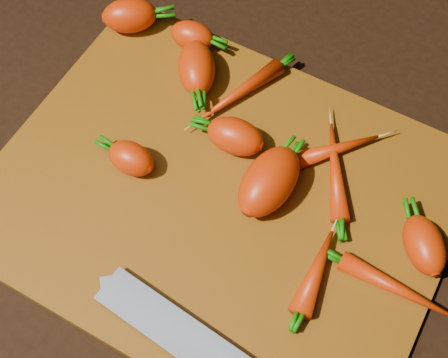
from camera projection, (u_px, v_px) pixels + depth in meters
The scene contains 14 objects.
ground at pixel (220, 200), 0.71m from camera, with size 2.00×2.00×0.01m, color black.
cutting_board at pixel (220, 196), 0.70m from camera, with size 0.50×0.40×0.01m, color brown.
carrot_0 at pixel (130, 16), 0.79m from camera, with size 0.07×0.04×0.04m, color #C32700.
carrot_1 at pixel (131, 158), 0.70m from camera, with size 0.06×0.04×0.04m, color #C32700.
carrot_2 at pixel (197, 68), 0.75m from camera, with size 0.08×0.05×0.05m, color #C32700.
carrot_3 at pixel (269, 181), 0.67m from camera, with size 0.09×0.05×0.05m, color #C32700.
carrot_4 at pixel (235, 136), 0.71m from camera, with size 0.07×0.04×0.04m, color #C32700.
carrot_5 at pixel (192, 36), 0.78m from camera, with size 0.06×0.04×0.04m, color #C32700.
carrot_6 at pixel (424, 245), 0.65m from camera, with size 0.07×0.04×0.04m, color #C32700.
carrot_7 at pixel (338, 148), 0.71m from camera, with size 0.10×0.02×0.02m, color #C32700.
carrot_8 at pixel (396, 288), 0.63m from camera, with size 0.12×0.02×0.02m, color #C32700.
carrot_9 at pixel (316, 271), 0.64m from camera, with size 0.10×0.03×0.03m, color #C32700.
carrot_10 at pixel (241, 92), 0.75m from camera, with size 0.12×0.02×0.02m, color #C32700.
carrot_11 at pixel (335, 170), 0.70m from camera, with size 0.12×0.02×0.02m, color #C32700.
Camera 1 is at (0.16, -0.28, 0.63)m, focal length 50.00 mm.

